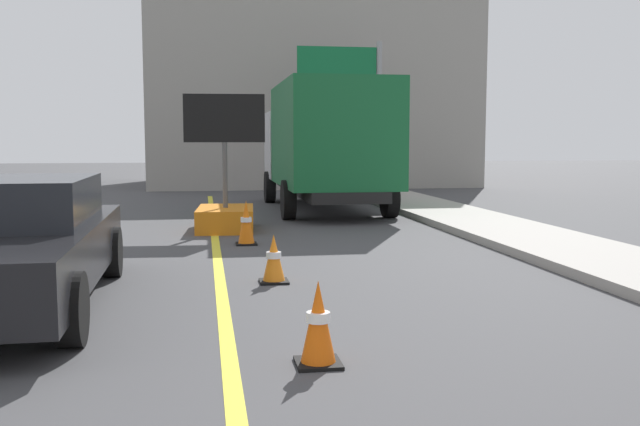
{
  "coord_description": "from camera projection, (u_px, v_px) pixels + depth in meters",
  "views": [
    {
      "loc": [
        -0.18,
        1.17,
        1.78
      ],
      "look_at": [
        0.67,
        6.31,
        1.24
      ],
      "focal_mm": 39.43,
      "sensor_mm": 36.0,
      "label": 1
    }
  ],
  "objects": [
    {
      "name": "highway_guide_sign",
      "position": [
        356.0,
        90.0,
        22.83
      ],
      "size": [
        2.79,
        0.18,
        5.0
      ],
      "color": "gray",
      "rests_on": "ground"
    },
    {
      "name": "far_building_block",
      "position": [
        306.0,
        91.0,
        29.14
      ],
      "size": [
        12.52,
        7.95,
        7.71
      ],
      "primitive_type": "cube",
      "color": "gray",
      "rests_on": "ground"
    },
    {
      "name": "pickup_car",
      "position": [
        6.0,
        243.0,
        7.48
      ],
      "size": [
        2.13,
        4.88,
        1.38
      ],
      "color": "black",
      "rests_on": "ground"
    },
    {
      "name": "traffic_cone_far_lane",
      "position": [
        274.0,
        259.0,
        8.82
      ],
      "size": [
        0.36,
        0.36,
        0.62
      ],
      "color": "black",
      "rests_on": "ground"
    },
    {
      "name": "traffic_cone_mid_lane",
      "position": [
        318.0,
        324.0,
        5.57
      ],
      "size": [
        0.36,
        0.36,
        0.69
      ],
      "color": "black",
      "rests_on": "ground"
    },
    {
      "name": "box_truck",
      "position": [
        325.0,
        142.0,
        17.83
      ],
      "size": [
        2.65,
        7.02,
        3.16
      ],
      "color": "black",
      "rests_on": "ground"
    },
    {
      "name": "lane_center_stripe",
      "position": [
        233.0,
        394.0,
        4.95
      ],
      "size": [
        0.14,
        36.0,
        0.01
      ],
      "primitive_type": "cube",
      "color": "yellow",
      "rests_on": "ground"
    },
    {
      "name": "traffic_cone_curbside",
      "position": [
        246.0,
        223.0,
        12.04
      ],
      "size": [
        0.36,
        0.36,
        0.76
      ],
      "color": "black",
      "rests_on": "ground"
    },
    {
      "name": "arrow_board_trailer",
      "position": [
        225.0,
        206.0,
        14.06
      ],
      "size": [
        1.6,
        1.87,
        2.7
      ],
      "color": "orange",
      "rests_on": "ground"
    }
  ]
}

